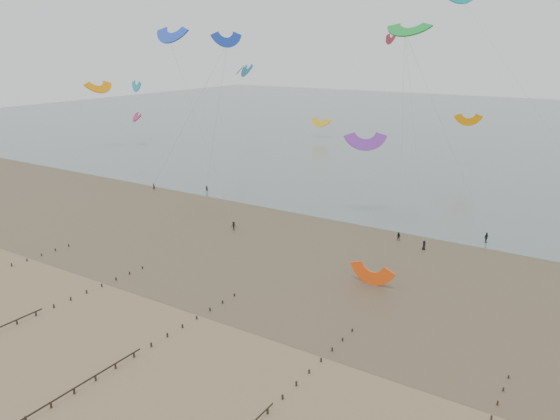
{
  "coord_description": "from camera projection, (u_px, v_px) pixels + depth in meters",
  "views": [
    {
      "loc": [
        46.66,
        -42.55,
        33.45
      ],
      "look_at": [
        1.23,
        28.0,
        8.0
      ],
      "focal_mm": 35.0,
      "sensor_mm": 36.0,
      "label": 1
    }
  ],
  "objects": [
    {
      "name": "kites_airborne",
      "position": [
        347.0,
        93.0,
        145.91
      ],
      "size": [
        247.96,
        127.23,
        42.62
      ],
      "color": "#2495D3",
      "rests_on": "ground"
    },
    {
      "name": "kitesurfer_lead",
      "position": [
        154.0,
        187.0,
        131.06
      ],
      "size": [
        0.61,
        0.42,
        1.6
      ],
      "primitive_type": "imported",
      "rotation": [
        0.0,
        0.0,
        3.21
      ],
      "color": "black",
      "rests_on": "ground"
    },
    {
      "name": "sea_and_shore",
      "position": [
        274.0,
        239.0,
        97.91
      ],
      "size": [
        500.0,
        665.0,
        0.03
      ],
      "color": "#475654",
      "rests_on": "ground"
    },
    {
      "name": "grounded_kite",
      "position": [
        371.0,
        284.0,
        79.54
      ],
      "size": [
        6.31,
        5.11,
        3.27
      ],
      "primitive_type": null,
      "rotation": [
        1.54,
        0.0,
        -0.08
      ],
      "color": "#FF4E10",
      "rests_on": "ground"
    },
    {
      "name": "kitesurfers",
      "position": [
        405.0,
        235.0,
        97.64
      ],
      "size": [
        87.27,
        23.57,
        1.85
      ],
      "color": "black",
      "rests_on": "ground"
    },
    {
      "name": "ground",
      "position": [
        151.0,
        324.0,
        68.12
      ],
      "size": [
        500.0,
        500.0,
        0.0
      ],
      "primitive_type": "plane",
      "color": "brown",
      "rests_on": "ground"
    },
    {
      "name": "groynes",
      "position": [
        31.0,
        416.0,
        50.59
      ],
      "size": [
        72.16,
        50.16,
        1.0
      ],
      "color": "black",
      "rests_on": "ground"
    }
  ]
}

